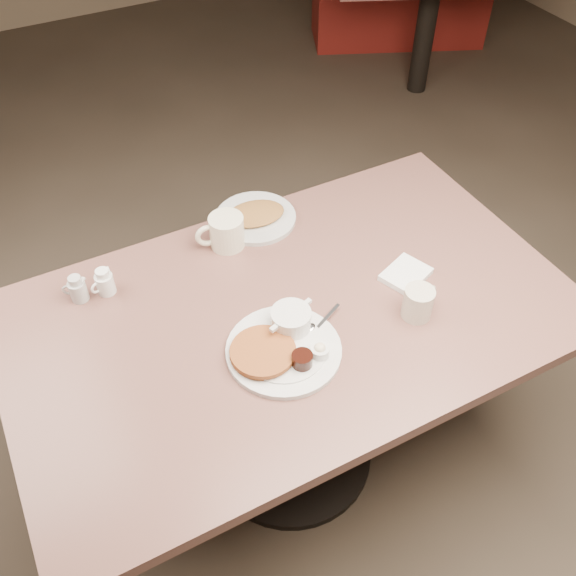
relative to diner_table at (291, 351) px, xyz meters
name	(u,v)px	position (x,y,z in m)	size (l,w,h in m)	color
room	(293,86)	(0.00, 0.00, 0.82)	(7.04, 8.04, 2.84)	#4C3F33
diner_table	(291,351)	(0.00, 0.00, 0.00)	(1.50, 0.90, 0.75)	#84564C
main_plate	(283,343)	(-0.08, -0.10, 0.19)	(0.39, 0.37, 0.07)	silver
coffee_mug_near	(419,302)	(0.29, -0.16, 0.22)	(0.12, 0.10, 0.09)	beige
napkin	(406,274)	(0.35, -0.03, 0.18)	(0.16, 0.14, 0.02)	white
coffee_mug_far	(225,232)	(-0.05, 0.32, 0.22)	(0.15, 0.12, 0.10)	white
creamer_left	(105,282)	(-0.42, 0.30, 0.21)	(0.07, 0.05, 0.08)	white
creamer_right	(78,289)	(-0.49, 0.31, 0.21)	(0.07, 0.05, 0.08)	beige
hash_plate	(255,216)	(0.08, 0.39, 0.18)	(0.28, 0.28, 0.04)	beige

